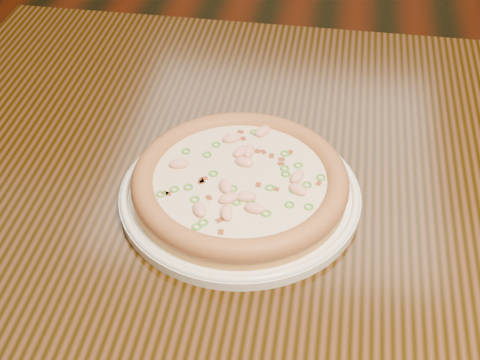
# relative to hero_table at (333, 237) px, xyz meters

# --- Properties ---
(ground) EXTENTS (9.00, 9.00, 0.00)m
(ground) POSITION_rel_hero_table_xyz_m (-0.32, 0.20, -0.65)
(ground) COLOR black
(hero_table) EXTENTS (1.20, 0.80, 0.75)m
(hero_table) POSITION_rel_hero_table_xyz_m (0.00, 0.00, 0.00)
(hero_table) COLOR black
(hero_table) RESTS_ON ground
(plate) EXTENTS (0.29, 0.29, 0.02)m
(plate) POSITION_rel_hero_table_xyz_m (-0.12, -0.05, 0.11)
(plate) COLOR white
(plate) RESTS_ON hero_table
(pizza) EXTENTS (0.26, 0.26, 0.03)m
(pizza) POSITION_rel_hero_table_xyz_m (-0.12, -0.05, 0.13)
(pizza) COLOR #C48E45
(pizza) RESTS_ON plate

